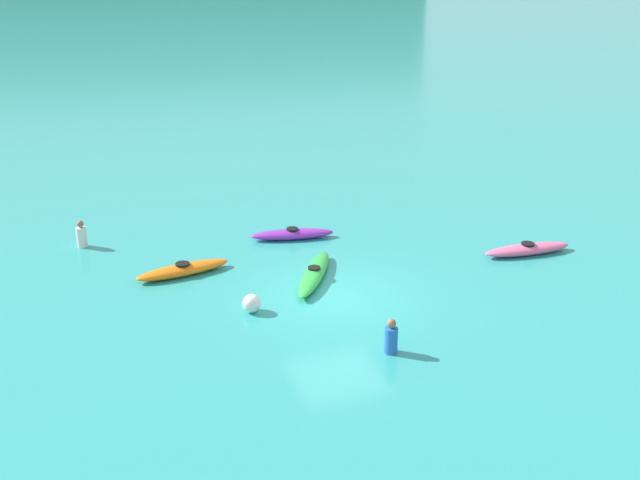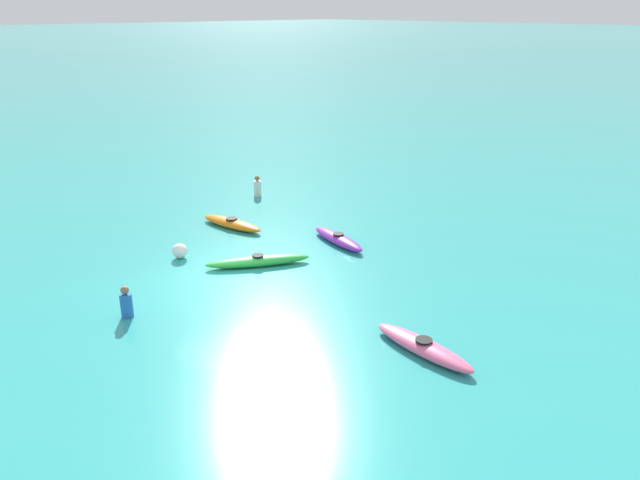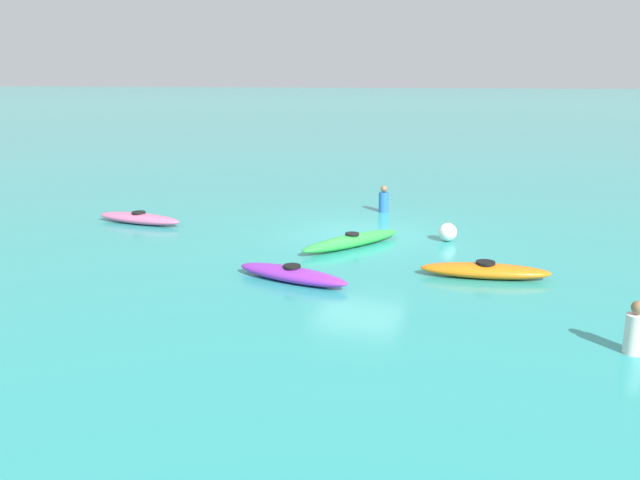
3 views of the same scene
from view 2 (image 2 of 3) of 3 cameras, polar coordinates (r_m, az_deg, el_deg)
name	(u,v)px [view 2 (image 2 of 3)]	position (r m, az deg, el deg)	size (l,w,h in m)	color
ground_plane	(225,280)	(18.71, -8.76, -3.69)	(600.00, 600.00, 0.00)	teal
kayak_pink	(423,347)	(14.93, 9.54, -9.74)	(2.91, 0.81, 0.37)	pink
kayak_purple	(338,239)	(21.28, 1.70, 0.09)	(2.76, 1.09, 0.37)	purple
kayak_green	(258,261)	(19.54, -5.77, -1.94)	(2.19, 3.10, 0.37)	green
kayak_orange	(232,223)	(23.05, -8.15, 1.54)	(2.87, 1.09, 0.37)	orange
buoy_white	(180,251)	(20.50, -12.84, -1.00)	(0.50, 0.50, 0.50)	white
person_near_shore	(257,187)	(26.84, -5.81, 4.91)	(0.45, 0.45, 0.88)	silver
person_by_kayaks	(126,303)	(17.01, -17.48, -5.61)	(0.43, 0.43, 0.88)	blue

